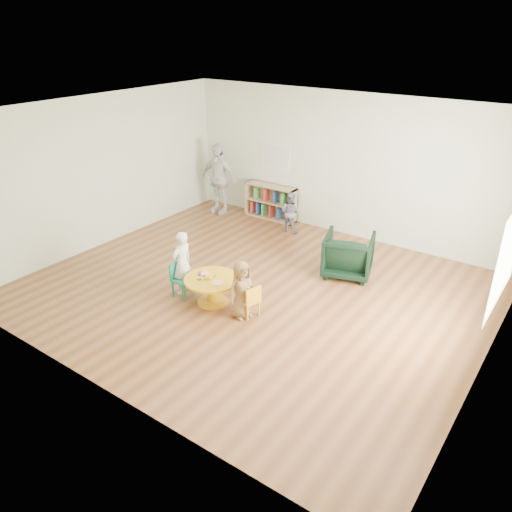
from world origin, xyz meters
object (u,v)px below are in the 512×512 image
Objects in this scene: activity_table at (212,286)px; child_right at (242,290)px; kid_chair_left at (181,278)px; bookshelf at (271,202)px; armchair at (348,255)px; toddler at (290,212)px; child_left at (182,263)px; kid_chair_right at (250,300)px; adult_caretaker at (219,179)px.

child_right is at bearing -4.04° from activity_table.
kid_chair_left is 3.73m from bookshelf.
armchair is 0.91× the size of child_right.
toddler is at bearing -47.25° from armchair.
toddler is (-1.15, 3.18, -0.02)m from child_right.
child_right is 1.05× the size of toddler.
child_left is at bearing 87.95° from toddler.
bookshelf is at bearing 110.23° from activity_table.
child_right is at bearing -62.01° from bookshelf.
armchair is 0.96× the size of toddler.
kid_chair_right is at bearing 92.49° from kid_chair_left.
child_right is at bearing 89.05° from kid_chair_left.
toddler is (0.03, 3.16, -0.10)m from child_left.
activity_table is 1.00× the size of toddler.
toddler is (0.77, -0.43, 0.06)m from bookshelf.
armchair reaches higher than activity_table.
bookshelf is 1.41× the size of toddler.
bookshelf reaches higher than kid_chair_left.
child_right is at bearing 55.27° from armchair.
bookshelf is at bearing -30.92° from toddler.
toddler is 0.54× the size of adult_caretaker.
armchair is 2.23m from child_right.
toddler is at bearing 99.94° from activity_table.
adult_caretaker is at bearing -153.15° from kid_chair_left.
bookshelf is 1.47× the size of armchair.
adult_caretaker is (-1.90, 0.04, 0.36)m from toddler.
kid_chair_right is at bearing 110.45° from toddler.
adult_caretaker reaches higher than activity_table.
kid_chair_right reaches higher than activity_table.
kid_chair_left reaches higher than kid_chair_right.
bookshelf is 1.14× the size of child_left.
child_left is at bearing -78.41° from bookshelf.
bookshelf is (-1.31, 3.57, 0.07)m from activity_table.
kid_chair_left is 0.24m from child_left.
kid_chair_left is at bearing 88.26° from toddler.
kid_chair_left is 1.27m from kid_chair_right.
bookshelf reaches higher than armchair.
kid_chair_left is at bearing -78.36° from bookshelf.
child_right is at bearing 91.65° from child_left.
kid_chair_right is 0.60× the size of toddler.
toddler is at bearing 38.55° from kid_chair_right.
activity_table is 0.70m from kid_chair_right.
activity_table is 2.44m from armchair.
kid_chair_right is at bearing -31.39° from child_right.
toddler is (-0.55, 3.14, 0.13)m from activity_table.
kid_chair_left is at bearing 111.29° from child_right.
child_right is at bearing -49.16° from adult_caretaker.
toddler is at bearing 176.55° from kid_chair_left.
child_right reaches higher than toddler.
kid_chair_right is 0.62× the size of armchair.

